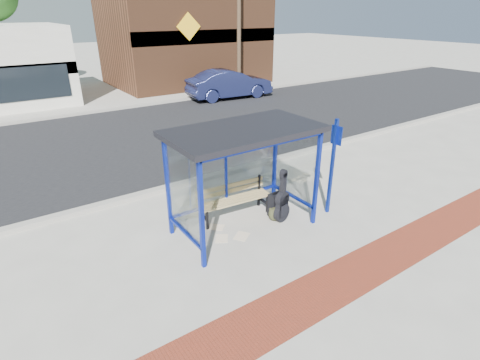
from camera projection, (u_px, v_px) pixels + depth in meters
ground at (244, 227)px, 8.80m from camera, size 120.00×120.00×0.00m
brick_paver_strip at (325, 289)px, 6.85m from camera, size 60.00×1.00×0.01m
curb_near at (187, 183)px, 10.96m from camera, size 60.00×0.25×0.12m
street_asphalt at (128, 139)px, 14.81m from camera, size 60.00×10.00×0.00m
curb_far at (93, 112)px, 18.62m from camera, size 60.00×0.25×0.12m
far_sidewalk at (84, 106)px, 20.07m from camera, size 60.00×4.00×0.01m
bus_shelter at (242, 143)px, 8.00m from camera, size 3.30×1.80×2.42m
storefront_brown at (185, 34)px, 25.49m from camera, size 10.00×7.08×6.40m
utility_pole_east at (239, 21)px, 21.80m from camera, size 1.60×0.24×8.00m
bench at (233, 198)px, 9.11m from camera, size 1.89×0.61×0.88m
guitar_bag at (282, 204)px, 8.89m from camera, size 0.48×0.23×1.27m
suitcase at (276, 205)px, 9.20m from camera, size 0.38×0.26×0.65m
backpack at (274, 215)px, 9.04m from camera, size 0.29×0.26×0.33m
sign_post at (333, 162)px, 8.94m from camera, size 0.10×0.30×2.42m
newspaper_a at (216, 227)px, 8.81m from camera, size 0.44×0.44×0.01m
newspaper_b at (222, 238)px, 8.38m from camera, size 0.42×0.45×0.01m
newspaper_c at (242, 236)px, 8.46m from camera, size 0.47×0.45×0.01m
parked_car at (230, 84)px, 21.51m from camera, size 5.04×2.17×1.61m
fire_hydrant at (257, 82)px, 24.61m from camera, size 0.32×0.21×0.71m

